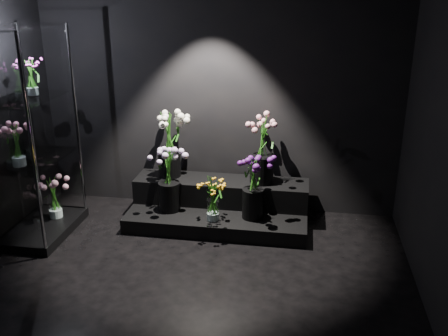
# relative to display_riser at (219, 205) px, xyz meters

# --- Properties ---
(floor) EXTENTS (4.00, 4.00, 0.00)m
(floor) POSITION_rel_display_riser_xyz_m (-0.08, -1.62, -0.18)
(floor) COLOR black
(floor) RESTS_ON ground
(wall_back) EXTENTS (4.00, 0.00, 4.00)m
(wall_back) POSITION_rel_display_riser_xyz_m (-0.08, 0.38, 1.22)
(wall_back) COLOR black
(wall_back) RESTS_ON floor
(wall_front) EXTENTS (4.00, 0.00, 4.00)m
(wall_front) POSITION_rel_display_riser_xyz_m (-0.08, -3.62, 1.22)
(wall_front) COLOR black
(wall_front) RESTS_ON floor
(display_riser) EXTENTS (1.92, 0.86, 0.43)m
(display_riser) POSITION_rel_display_riser_xyz_m (0.00, 0.00, 0.00)
(display_riser) COLOR black
(display_riser) RESTS_ON floor
(display_case) EXTENTS (0.58, 0.96, 2.11)m
(display_case) POSITION_rel_display_riser_xyz_m (-1.77, -0.61, 0.88)
(display_case) COLOR black
(display_case) RESTS_ON floor
(bouquet_orange_bells) EXTENTS (0.30, 0.30, 0.47)m
(bouquet_orange_bells) POSITION_rel_display_riser_xyz_m (-0.01, -0.35, 0.23)
(bouquet_orange_bells) COLOR white
(bouquet_orange_bells) RESTS_ON display_riser
(bouquet_lilac) EXTENTS (0.42, 0.42, 0.68)m
(bouquet_lilac) POSITION_rel_display_riser_xyz_m (-0.52, -0.18, 0.38)
(bouquet_lilac) COLOR black
(bouquet_lilac) RESTS_ON display_riser
(bouquet_purple) EXTENTS (0.39, 0.39, 0.68)m
(bouquet_purple) POSITION_rel_display_riser_xyz_m (0.39, -0.22, 0.37)
(bouquet_purple) COLOR black
(bouquet_purple) RESTS_ON display_riser
(bouquet_cream_roses) EXTENTS (0.46, 0.46, 0.76)m
(bouquet_cream_roses) POSITION_rel_display_riser_xyz_m (-0.59, 0.15, 0.69)
(bouquet_cream_roses) COLOR black
(bouquet_cream_roses) RESTS_ON display_riser
(bouquet_pink_roses) EXTENTS (0.46, 0.46, 0.74)m
(bouquet_pink_roses) POSITION_rel_display_riser_xyz_m (0.45, 0.12, 0.67)
(bouquet_pink_roses) COLOR black
(bouquet_pink_roses) RESTS_ON display_riser
(bouquet_case_pink) EXTENTS (0.36, 0.36, 0.41)m
(bouquet_case_pink) POSITION_rel_display_riser_xyz_m (-1.81, -0.81, 0.86)
(bouquet_case_pink) COLOR white
(bouquet_case_pink) RESTS_ON display_case
(bouquet_case_magenta) EXTENTS (0.28, 0.28, 0.35)m
(bouquet_case_magenta) POSITION_rel_display_riser_xyz_m (-1.77, -0.49, 1.45)
(bouquet_case_magenta) COLOR white
(bouquet_case_magenta) RESTS_ON display_case
(bouquet_case_base_pink) EXTENTS (0.46, 0.46, 0.46)m
(bouquet_case_base_pink) POSITION_rel_display_riser_xyz_m (-1.72, -0.42, 0.17)
(bouquet_case_base_pink) COLOR white
(bouquet_case_base_pink) RESTS_ON display_case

